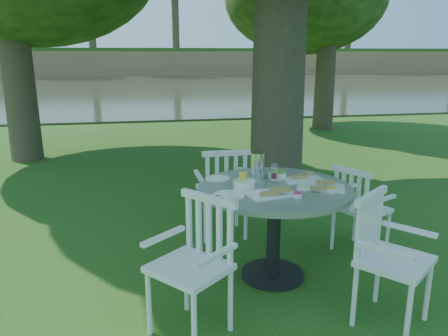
{
  "coord_description": "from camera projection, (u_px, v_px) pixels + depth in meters",
  "views": [
    {
      "loc": [
        -0.79,
        -3.89,
        1.94
      ],
      "look_at": [
        0.0,
        0.2,
        0.85
      ],
      "focal_mm": 35.0,
      "sensor_mm": 36.0,
      "label": 1
    }
  ],
  "objects": [
    {
      "name": "tableware",
      "position": [
        267.0,
        179.0,
        3.76
      ],
      "size": [
        1.18,
        0.8,
        0.25
      ],
      "color": "white",
      "rests_on": "table"
    },
    {
      "name": "chair_sw",
      "position": [
        198.0,
        254.0,
        3.08
      ],
      "size": [
        0.67,
        0.67,
        0.97
      ],
      "rotation": [
        0.0,
        0.0,
        -0.86
      ],
      "color": "white",
      "rests_on": "ground"
    },
    {
      "name": "ground",
      "position": [
        228.0,
        256.0,
        4.33
      ],
      "size": [
        140.0,
        140.0,
        0.0
      ],
      "primitive_type": "plane",
      "color": "#143B0C",
      "rests_on": "ground"
    },
    {
      "name": "chair_ne",
      "position": [
        356.0,
        204.0,
        4.24
      ],
      "size": [
        0.57,
        0.59,
        0.89
      ],
      "rotation": [
        0.0,
        0.0,
        -4.28
      ],
      "color": "white",
      "rests_on": "ground"
    },
    {
      "name": "table",
      "position": [
        274.0,
        206.0,
        3.76
      ],
      "size": [
        1.31,
        1.31,
        0.84
      ],
      "color": "black",
      "rests_on": "ground"
    },
    {
      "name": "chair_se",
      "position": [
        383.0,
        248.0,
        3.17
      ],
      "size": [
        0.67,
        0.66,
        0.96
      ],
      "rotation": [
        0.0,
        0.0,
        0.67
      ],
      "color": "white",
      "rests_on": "ground"
    },
    {
      "name": "river",
      "position": [
        152.0,
        88.0,
        26.18
      ],
      "size": [
        100.0,
        28.0,
        0.12
      ],
      "primitive_type": "cube",
      "color": "#2A321D",
      "rests_on": "ground"
    },
    {
      "name": "chair_nw",
      "position": [
        224.0,
        186.0,
        4.61
      ],
      "size": [
        0.52,
        0.48,
        0.99
      ],
      "rotation": [
        0.0,
        0.0,
        -3.11
      ],
      "color": "white",
      "rests_on": "ground"
    }
  ]
}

